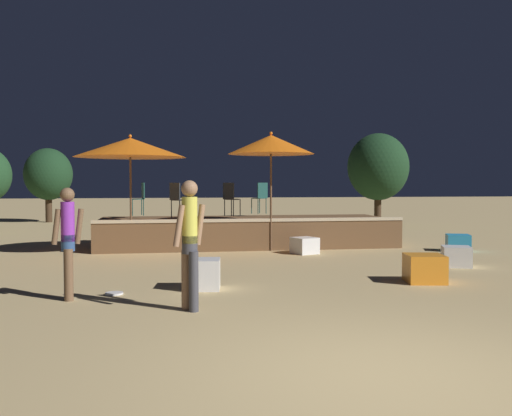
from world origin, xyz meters
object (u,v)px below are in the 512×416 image
cube_seat_4 (458,243)px  background_tree_0 (48,175)px  cube_seat_3 (203,274)px  cube_seat_2 (456,256)px  person_1 (190,240)px  frisbee_disc (114,293)px  bistro_chair_0 (177,196)px  bistro_chair_1 (140,196)px  patio_umbrella_0 (271,145)px  person_0 (68,240)px  cube_seat_5 (425,268)px  cube_seat_0 (305,246)px  bistro_chair_2 (230,196)px  patio_umbrella_1 (130,148)px  background_tree_1 (378,167)px  bistro_chair_3 (261,195)px

cube_seat_4 → background_tree_0: (-12.21, 12.56, 1.86)m
cube_seat_3 → cube_seat_2: bearing=17.3°
person_1 → frisbee_disc: (-1.10, 1.28, -0.94)m
bistro_chair_0 → background_tree_0: background_tree_0 is taller
bistro_chair_1 → frisbee_disc: bearing=-12.6°
cube_seat_4 → background_tree_0: 17.61m
patio_umbrella_0 → person_0: (-4.04, -5.42, -1.79)m
patio_umbrella_0 → bistro_chair_1: size_ratio=3.32×
person_0 → frisbee_disc: size_ratio=5.99×
cube_seat_5 → bistro_chair_1: 8.60m
cube_seat_0 → bistro_chair_2: size_ratio=0.77×
patio_umbrella_1 → background_tree_0: (-4.14, 11.71, -0.49)m
cube_seat_4 → background_tree_1: 9.00m
cube_seat_5 → bistro_chair_0: bistro_chair_0 is taller
patio_umbrella_0 → bistro_chair_1: patio_umbrella_0 is taller
cube_seat_5 → bistro_chair_2: bearing=113.5°
cube_seat_4 → bistro_chair_1: size_ratio=0.79×
cube_seat_0 → bistro_chair_2: (-1.58, 1.92, 1.16)m
person_0 → background_tree_0: 17.57m
patio_umbrella_1 → bistro_chair_0: bearing=34.3°
cube_seat_4 → bistro_chair_0: bearing=166.8°
person_0 → bistro_chair_1: bearing=-16.6°
cube_seat_4 → person_0: bearing=-152.0°
bistro_chair_3 → frisbee_disc: 8.24m
patio_umbrella_1 → cube_seat_0: size_ratio=4.15×
cube_seat_2 → bistro_chair_2: size_ratio=0.78×
cube_seat_4 → person_0: 9.84m
cube_seat_2 → bistro_chair_0: bistro_chair_0 is taller
bistro_chair_2 → background_tree_1: bearing=-91.0°
cube_seat_4 → background_tree_0: size_ratio=0.22×
frisbee_disc → bistro_chair_3: bearing=64.2°
cube_seat_3 → cube_seat_4: bearing=31.5°
person_0 → bistro_chair_2: bearing=-36.3°
patio_umbrella_1 → bistro_chair_0: patio_umbrella_1 is taller
patio_umbrella_1 → bistro_chair_0: (1.13, 0.77, -1.20)m
bistro_chair_2 → background_tree_0: bearing=-12.9°
cube_seat_5 → bistro_chair_2: size_ratio=0.81×
bistro_chair_1 → background_tree_0: size_ratio=0.28×
patio_umbrella_1 → frisbee_disc: 5.76m
cube_seat_0 → person_1: 6.52m
cube_seat_5 → bistro_chair_3: bearing=103.2°
cube_seat_2 → bistro_chair_3: (-3.13, 5.44, 1.15)m
bistro_chair_1 → frisbee_disc: size_ratio=3.28×
patio_umbrella_1 → cube_seat_4: (8.07, -0.85, -2.35)m
background_tree_1 → background_tree_0: bearing=163.8°
cube_seat_5 → cube_seat_3: bearing=-179.8°
person_0 → frisbee_disc: (0.63, 0.29, -0.86)m
cube_seat_0 → cube_seat_4: bearing=-1.9°
cube_seat_2 → cube_seat_5: (-1.48, -1.63, 0.03)m
frisbee_disc → background_tree_0: bearing=103.9°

